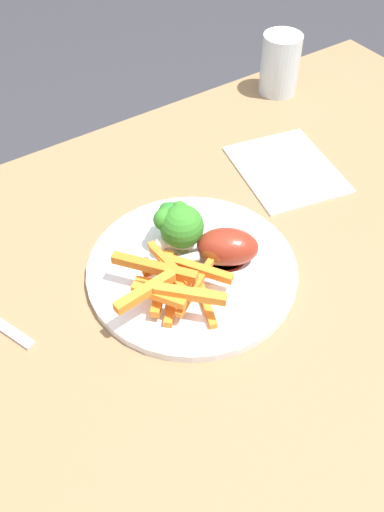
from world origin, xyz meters
name	(u,v)px	position (x,y,z in m)	size (l,w,h in m)	color
ground_plane	(196,483)	(0.00, 0.00, 0.00)	(6.00, 6.00, 0.00)	#333338
dining_table	(198,321)	(0.00, 0.00, 0.62)	(1.24, 0.71, 0.72)	#8E6B47
dinner_plate	(192,270)	(-0.01, 0.01, 0.73)	(0.27, 0.27, 0.01)	white
broccoli_floret_front	(180,225)	(0.00, 0.04, 0.77)	(0.06, 0.06, 0.07)	#85AA48
broccoli_floret_middle	(171,219)	(0.00, 0.06, 0.77)	(0.04, 0.05, 0.06)	#82AA5D
carrot_fries_pile	(173,282)	(-0.05, -0.02, 0.76)	(0.16, 0.14, 0.05)	orange
chicken_drumstick_near	(224,247)	(0.03, -0.01, 0.75)	(0.12, 0.11, 0.04)	#60190F
chicken_drumstick_far	(222,249)	(0.03, -0.01, 0.75)	(0.12, 0.06, 0.04)	#56200A
water_glass	(280,64)	(0.36, 0.29, 0.77)	(0.07, 0.07, 0.10)	silver
napkin	(286,169)	(0.23, 0.10, 0.72)	(0.17, 0.14, 0.00)	white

